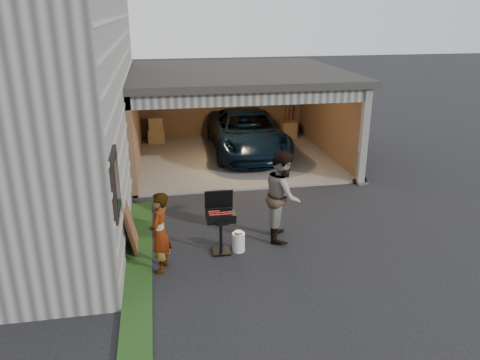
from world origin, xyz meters
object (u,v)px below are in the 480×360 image
object	(u,v)px
plywood_panel	(131,228)
bbq_grill	(220,218)
propane_tank	(238,242)
minivan	(247,134)
hand_truck	(361,177)
man	(283,195)
woman	(160,232)

from	to	relation	value
plywood_panel	bbq_grill	bearing A→B (deg)	-13.45
bbq_grill	plywood_panel	world-z (taller)	bbq_grill
bbq_grill	propane_tank	size ratio (longest dim) A/B	3.21
minivan	hand_truck	size ratio (longest dim) A/B	5.18
minivan	plywood_panel	distance (m)	7.22
minivan	propane_tank	world-z (taller)	minivan
man	hand_truck	distance (m)	4.24
man	plywood_panel	world-z (taller)	man
minivan	woman	bearing A→B (deg)	-111.65
plywood_panel	propane_tank	bearing A→B (deg)	-12.10
minivan	woman	distance (m)	7.79
man	woman	bearing A→B (deg)	121.42
minivan	man	xyz separation A→B (m)	(-0.44, -6.24, 0.28)
bbq_grill	hand_truck	size ratio (longest dim) A/B	1.31
man	hand_truck	bearing A→B (deg)	-35.86
woman	hand_truck	bearing A→B (deg)	141.08
bbq_grill	propane_tank	xyz separation A→B (m)	(0.36, -0.03, -0.56)
minivan	propane_tank	xyz separation A→B (m)	(-1.48, -6.70, -0.50)
minivan	propane_tank	size ratio (longest dim) A/B	12.69
woman	man	world-z (taller)	man
propane_tank	hand_truck	size ratio (longest dim) A/B	0.41
minivan	woman	size ratio (longest dim) A/B	3.20
woman	propane_tank	xyz separation A→B (m)	(1.57, 0.46, -0.59)
hand_truck	propane_tank	bearing A→B (deg)	-154.34
minivan	hand_truck	bearing A→B (deg)	-50.97
propane_tank	man	bearing A→B (deg)	23.95
woman	propane_tank	distance (m)	1.74
minivan	woman	world-z (taller)	woman
hand_truck	plywood_panel	bearing A→B (deg)	-168.68
woman	man	bearing A→B (deg)	127.40
woman	man	size ratio (longest dim) A/B	0.81
minivan	hand_truck	xyz separation A→B (m)	(2.65, -3.44, -0.51)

